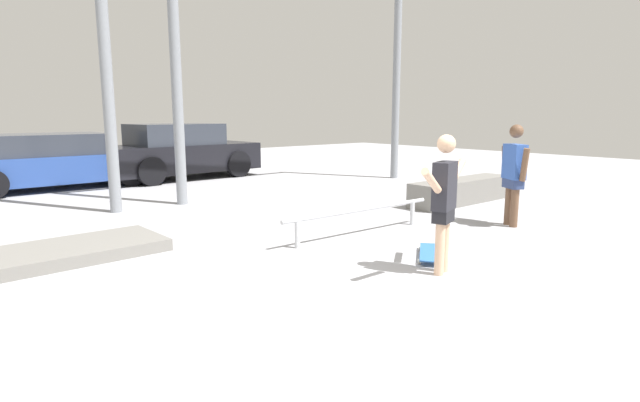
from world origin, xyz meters
TOP-DOWN VIEW (x-y plane):
  - ground_plane at (0.00, 0.00)m, footprint 36.00×36.00m
  - skateboarder at (0.94, -0.21)m, footprint 1.25×0.47m
  - skateboard at (1.32, 0.24)m, footprint 0.78×0.67m
  - grind_box at (4.89, 2.21)m, footprint 2.63×0.60m
  - manual_pad at (-2.65, 3.06)m, footprint 3.45×1.21m
  - grind_rail at (1.48, 1.60)m, footprint 2.73×0.14m
  - canopy_support_right at (3.71, 5.63)m, footprint 6.36×0.20m
  - parked_car_blue at (-0.74, 9.57)m, footprint 4.60×2.01m
  - parked_car_black at (2.31, 9.32)m, footprint 4.16×2.03m
  - bystander at (3.73, 0.52)m, footprint 0.44×0.66m

SIDE VIEW (x-z plane):
  - ground_plane at x=0.00m, z-range 0.00..0.00m
  - skateboard at x=1.32m, z-range 0.03..0.10m
  - manual_pad at x=-2.65m, z-range 0.00..0.15m
  - grind_box at x=4.89m, z-range 0.00..0.47m
  - grind_rail at x=1.48m, z-range 0.12..0.53m
  - parked_car_blue at x=-0.74m, z-range -0.02..1.26m
  - parked_car_black at x=2.31m, z-range -0.02..1.44m
  - skateboarder at x=0.94m, z-range 0.09..1.61m
  - bystander at x=3.73m, z-range 0.07..1.65m
  - canopy_support_right at x=3.71m, z-range 0.71..6.36m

